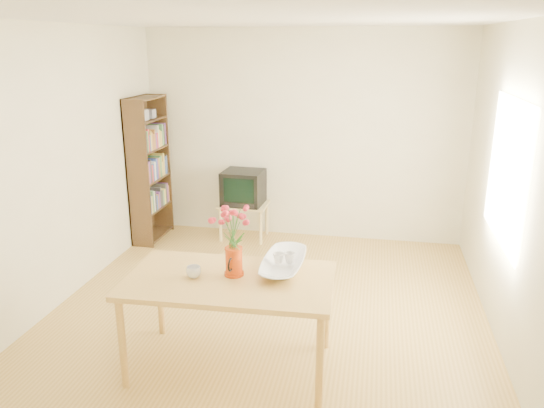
% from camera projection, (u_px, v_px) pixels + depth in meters
% --- Properties ---
extents(room, '(4.50, 4.50, 4.50)m').
position_uv_depth(room, '(269.00, 180.00, 4.49)').
color(room, '#A47E3A').
rests_on(room, ground).
extents(table, '(1.57, 0.93, 0.75)m').
position_uv_depth(table, '(230.00, 287.00, 3.95)').
color(table, '#BA8B3F').
rests_on(table, ground).
extents(tv_stand, '(0.60, 0.45, 0.46)m').
position_uv_depth(tv_stand, '(244.00, 209.00, 6.74)').
color(tv_stand, tan).
rests_on(tv_stand, ground).
extents(bookshelf, '(0.28, 0.70, 1.80)m').
position_uv_depth(bookshelf, '(150.00, 174.00, 6.62)').
color(bookshelf, '#2F1E0F').
rests_on(bookshelf, ground).
extents(pitcher, '(0.15, 0.22, 0.22)m').
position_uv_depth(pitcher, '(234.00, 262.00, 3.95)').
color(pitcher, '#BF3A0B').
rests_on(pitcher, table).
extents(flowers, '(0.25, 0.25, 0.36)m').
position_uv_depth(flowers, '(233.00, 226.00, 3.87)').
color(flowers, '#C52E40').
rests_on(flowers, pitcher).
extents(mug, '(0.16, 0.16, 0.09)m').
position_uv_depth(mug, '(194.00, 272.00, 3.93)').
color(mug, white).
rests_on(mug, table).
extents(bowl, '(0.48, 0.48, 0.44)m').
position_uv_depth(bowl, '(284.00, 241.00, 4.05)').
color(bowl, white).
rests_on(bowl, table).
extents(teacup_a, '(0.10, 0.10, 0.07)m').
position_uv_depth(teacup_a, '(278.00, 246.00, 4.07)').
color(teacup_a, white).
rests_on(teacup_a, bowl).
extents(teacup_b, '(0.08, 0.08, 0.07)m').
position_uv_depth(teacup_b, '(290.00, 246.00, 4.07)').
color(teacup_b, white).
rests_on(teacup_b, bowl).
extents(television, '(0.51, 0.48, 0.43)m').
position_uv_depth(television, '(244.00, 187.00, 6.67)').
color(television, black).
rests_on(television, tv_stand).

